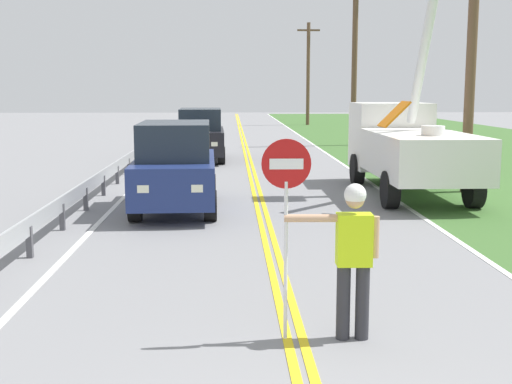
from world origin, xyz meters
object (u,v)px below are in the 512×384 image
at_px(utility_pole_near, 472,43).
at_px(flagger_worker, 353,251).
at_px(oncoming_suv_nearest, 176,166).
at_px(utility_pole_far, 308,72).
at_px(utility_pole_mid, 354,60).
at_px(utility_bucket_truck, 407,141).
at_px(oncoming_suv_second, 201,134).
at_px(stop_sign_paddle, 286,194).

bearing_deg(utility_pole_near, flagger_worker, -115.14).
distance_m(oncoming_suv_nearest, utility_pole_far, 39.41).
xyz_separation_m(utility_pole_near, utility_pole_far, (-0.37, 35.96, 0.11)).
bearing_deg(flagger_worker, utility_pole_mid, 79.70).
height_order(flagger_worker, oncoming_suv_nearest, oncoming_suv_nearest).
distance_m(flagger_worker, utility_pole_mid, 27.77).
relative_size(utility_bucket_truck, oncoming_suv_second, 1.47).
xyz_separation_m(utility_bucket_truck, utility_pole_far, (1.36, 36.03, 2.79)).
height_order(utility_bucket_truck, utility_pole_far, utility_pole_far).
height_order(oncoming_suv_second, utility_pole_near, utility_pole_near).
xyz_separation_m(flagger_worker, oncoming_suv_second, (-2.59, 19.89, 0.01)).
distance_m(utility_pole_near, utility_pole_far, 35.97).
height_order(utility_pole_near, utility_pole_far, utility_pole_far).
relative_size(flagger_worker, stop_sign_paddle, 0.78).
relative_size(utility_bucket_truck, oncoming_suv_nearest, 1.46).
xyz_separation_m(flagger_worker, oncoming_suv_nearest, (-2.70, 8.58, 0.01)).
bearing_deg(stop_sign_paddle, utility_bucket_truck, 68.90).
height_order(stop_sign_paddle, utility_pole_mid, utility_pole_mid).
distance_m(flagger_worker, stop_sign_paddle, 1.02).
bearing_deg(oncoming_suv_nearest, utility_pole_mid, 67.64).
bearing_deg(utility_pole_far, flagger_worker, -95.90).
height_order(stop_sign_paddle, oncoming_suv_nearest, stop_sign_paddle).
bearing_deg(utility_bucket_truck, oncoming_suv_second, 124.74).
xyz_separation_m(oncoming_suv_second, utility_pole_far, (7.46, 27.24, 3.16)).
bearing_deg(utility_pole_near, utility_bucket_truck, -177.78).
xyz_separation_m(stop_sign_paddle, utility_pole_far, (5.64, 47.11, 2.52)).
relative_size(oncoming_suv_nearest, utility_pole_mid, 0.56).
bearing_deg(utility_pole_near, utility_pole_mid, 91.12).
distance_m(flagger_worker, oncoming_suv_nearest, 9.00).
bearing_deg(oncoming_suv_nearest, utility_pole_near, 18.02).
relative_size(flagger_worker, oncoming_suv_nearest, 0.39).
distance_m(oncoming_suv_nearest, utility_pole_near, 8.89).
relative_size(flagger_worker, utility_bucket_truck, 0.27).
bearing_deg(utility_bucket_truck, utility_pole_near, 2.22).
relative_size(flagger_worker, oncoming_suv_second, 0.39).
xyz_separation_m(utility_bucket_truck, oncoming_suv_nearest, (-6.21, -2.52, -0.37)).
height_order(oncoming_suv_nearest, utility_pole_near, utility_pole_near).
bearing_deg(stop_sign_paddle, utility_pole_near, 61.67).
bearing_deg(oncoming_suv_second, utility_pole_mid, 43.93).
distance_m(oncoming_suv_second, utility_pole_near, 12.11).
xyz_separation_m(stop_sign_paddle, utility_pole_mid, (5.70, 27.11, 2.63)).
bearing_deg(utility_pole_mid, flagger_worker, -100.30).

